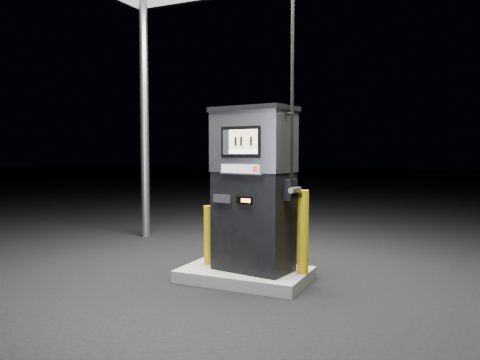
% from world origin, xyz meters
% --- Properties ---
extents(ground, '(80.00, 80.00, 0.00)m').
position_xyz_m(ground, '(0.00, 0.00, 0.00)').
color(ground, black).
rests_on(ground, ground).
extents(pump_island, '(1.60, 1.00, 0.15)m').
position_xyz_m(pump_island, '(0.00, 0.00, 0.07)').
color(pump_island, '#61625D').
rests_on(pump_island, ground).
extents(fuel_dispenser, '(1.17, 0.76, 4.25)m').
position_xyz_m(fuel_dispenser, '(0.12, -0.02, 1.20)').
color(fuel_dispenser, black).
rests_on(fuel_dispenser, pump_island).
extents(bollard_left, '(0.12, 0.12, 0.78)m').
position_xyz_m(bollard_left, '(-0.55, 0.02, 0.54)').
color(bollard_left, '#CAA20B').
rests_on(bollard_left, pump_island).
extents(bollard_right, '(0.17, 0.17, 1.03)m').
position_xyz_m(bollard_right, '(0.74, 0.09, 0.66)').
color(bollard_right, '#CAA20B').
rests_on(bollard_right, pump_island).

